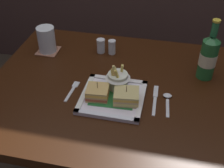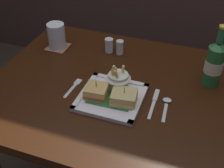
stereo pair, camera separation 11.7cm
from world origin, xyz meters
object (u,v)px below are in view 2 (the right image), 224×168
Objects in this scene: dining_table at (113,111)px; pepper_shaker at (120,48)px; sandwich_half_right at (124,97)px; water_glass at (57,37)px; spoon at (166,103)px; beer_bottle at (214,63)px; knife at (154,102)px; fries_cup at (118,78)px; sandwich_half_left at (96,91)px; fork at (74,87)px; salt_shaker at (109,46)px; square_plate at (111,97)px.

dining_table is 14.89× the size of pepper_shaker.
sandwich_half_right is 0.85× the size of water_glass.
water_glass reaches higher than spoon.
beer_bottle reaches higher than knife.
spoon is at bearing -6.52° from fries_cup.
knife is (0.22, 0.05, -0.03)m from sandwich_half_left.
salt_shaker is (0.04, 0.31, 0.03)m from fork.
dining_table is at bearing 169.99° from spoon.
fork is (0.21, -0.27, -0.06)m from water_glass.
spoon is 0.45m from salt_shaker.
spoon is (0.23, -0.04, 0.15)m from dining_table.
pepper_shaker is (-0.29, 0.29, 0.03)m from spoon.
dining_table is at bearing -29.25° from water_glass.
sandwich_half_right is at bearing -33.97° from water_glass.
square_plate is at bearing -36.30° from water_glass.
square_plate is 0.35m from salt_shaker.
beer_bottle is (0.35, 0.17, 0.04)m from fries_cup.
sandwich_half_left is (-0.03, -0.09, 0.18)m from dining_table.
sandwich_half_left is 0.23m from knife.
knife is at bearing -134.08° from beer_bottle.
spoon is at bearing -40.43° from salt_shaker.
fries_cup is at bearing -154.20° from beer_bottle.
spoon is (0.27, 0.05, -0.03)m from sandwich_half_left.
fries_cup is 0.17m from knife.
sandwich_half_left is 0.10m from fries_cup.
salt_shaker reaches higher than square_plate.
fork is 0.75× the size of knife.
fork is (-0.23, 0.03, -0.03)m from sandwich_half_right.
fork is 1.92× the size of salt_shaker.
beer_bottle reaches higher than pepper_shaker.
fork is 0.33m from pepper_shaker.
salt_shaker is (-0.13, 0.33, 0.02)m from square_plate.
sandwich_half_right is 1.51× the size of salt_shaker.
pepper_shaker is at bearing 107.17° from fries_cup.
salt_shaker is (-0.14, 0.27, -0.03)m from fries_cup.
fork is (-0.52, -0.21, -0.10)m from beer_bottle.
sandwich_half_left is at bearing -149.26° from beer_bottle.
beer_bottle is at bearing 22.11° from fork.
spoon reaches higher than knife.
sandwich_half_right is 0.39m from beer_bottle.
fork is 0.38m from spoon.
sandwich_half_left is 0.48m from beer_bottle.
sandwich_half_left is 0.34m from pepper_shaker.
square_plate is 0.17m from knife.
salt_shaker is (-0.07, 0.34, -0.00)m from sandwich_half_left.
sandwich_half_left is 0.75× the size of water_glass.
dining_table is at bearing 105.84° from square_plate.
fork is at bearing 174.56° from square_plate.
dining_table is 9.87× the size of sandwich_half_right.
square_plate is at bearing -96.51° from fries_cup.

